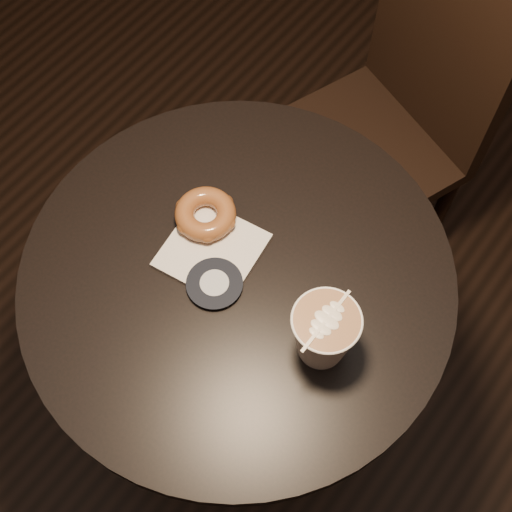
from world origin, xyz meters
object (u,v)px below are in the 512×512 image
object	(u,v)px
pastry_bag	(212,250)
latte_cup	(324,334)
chair	(397,106)
doughnut	(205,214)
cafe_table	(240,321)

from	to	relation	value
pastry_bag	latte_cup	size ratio (longest dim) A/B	1.29
chair	latte_cup	bearing A→B (deg)	-50.42
chair	latte_cup	size ratio (longest dim) A/B	8.51
doughnut	latte_cup	world-z (taller)	latte_cup
chair	latte_cup	distance (m)	0.73
doughnut	pastry_bag	bearing A→B (deg)	-40.81
chair	doughnut	size ratio (longest dim) A/B	9.45
doughnut	latte_cup	size ratio (longest dim) A/B	0.90
chair	doughnut	bearing A→B (deg)	-75.21
cafe_table	chair	bearing A→B (deg)	94.28
doughnut	latte_cup	bearing A→B (deg)	-12.88
latte_cup	chair	bearing A→B (deg)	109.35
cafe_table	chair	distance (m)	0.62
cafe_table	doughnut	bearing A→B (deg)	156.09
cafe_table	chair	world-z (taller)	chair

